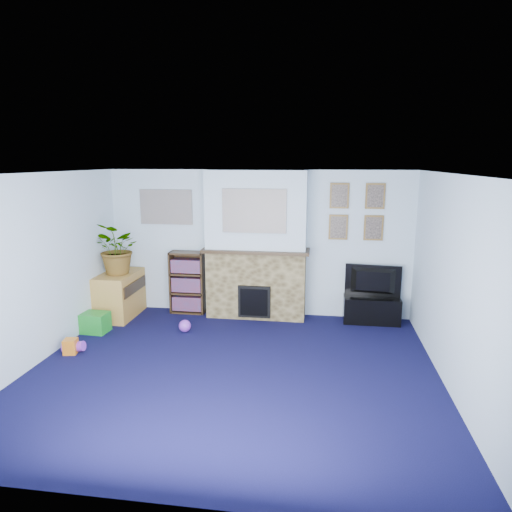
% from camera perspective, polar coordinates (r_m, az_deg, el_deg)
% --- Properties ---
extents(floor, '(5.00, 4.50, 0.01)m').
position_cam_1_polar(floor, '(5.80, -2.98, -14.21)').
color(floor, '#0E0D34').
rests_on(floor, ground).
extents(ceiling, '(5.00, 4.50, 0.01)m').
position_cam_1_polar(ceiling, '(5.21, -3.27, 10.24)').
color(ceiling, white).
rests_on(ceiling, wall_back).
extents(wall_back, '(5.00, 0.04, 2.40)m').
position_cam_1_polar(wall_back, '(7.55, 0.24, 1.60)').
color(wall_back, silver).
rests_on(wall_back, ground).
extents(wall_front, '(5.00, 0.04, 2.40)m').
position_cam_1_polar(wall_front, '(3.32, -10.95, -12.30)').
color(wall_front, silver).
rests_on(wall_front, ground).
extents(wall_left, '(0.04, 4.50, 2.40)m').
position_cam_1_polar(wall_left, '(6.35, -25.83, -1.57)').
color(wall_left, silver).
rests_on(wall_left, ground).
extents(wall_right, '(0.04, 4.50, 2.40)m').
position_cam_1_polar(wall_right, '(5.48, 23.52, -3.37)').
color(wall_right, silver).
rests_on(wall_right, ground).
extents(chimney_breast, '(1.72, 0.50, 2.40)m').
position_cam_1_polar(chimney_breast, '(7.35, 0.01, 1.20)').
color(chimney_breast, brown).
rests_on(chimney_breast, ground).
extents(collage_main, '(1.00, 0.03, 0.68)m').
position_cam_1_polar(collage_main, '(7.06, -0.23, 5.64)').
color(collage_main, gray).
rests_on(collage_main, chimney_breast).
extents(collage_left, '(0.90, 0.03, 0.58)m').
position_cam_1_polar(collage_left, '(7.82, -11.16, 6.03)').
color(collage_left, gray).
rests_on(collage_left, wall_back).
extents(portrait_tl, '(0.30, 0.03, 0.40)m').
position_cam_1_polar(portrait_tl, '(7.36, 10.38, 7.43)').
color(portrait_tl, brown).
rests_on(portrait_tl, wall_back).
extents(portrait_tr, '(0.30, 0.03, 0.40)m').
position_cam_1_polar(portrait_tr, '(7.40, 14.68, 7.26)').
color(portrait_tr, brown).
rests_on(portrait_tr, wall_back).
extents(portrait_bl, '(0.30, 0.03, 0.40)m').
position_cam_1_polar(portrait_bl, '(7.41, 10.24, 3.57)').
color(portrait_bl, brown).
rests_on(portrait_bl, wall_back).
extents(portrait_br, '(0.30, 0.03, 0.40)m').
position_cam_1_polar(portrait_br, '(7.45, 14.48, 3.43)').
color(portrait_br, brown).
rests_on(portrait_br, wall_back).
extents(tv_stand, '(0.88, 0.37, 0.42)m').
position_cam_1_polar(tv_stand, '(7.55, 14.23, -6.42)').
color(tv_stand, black).
rests_on(tv_stand, ground).
extents(television, '(0.88, 0.21, 0.50)m').
position_cam_1_polar(television, '(7.44, 14.39, -3.12)').
color(television, black).
rests_on(television, tv_stand).
extents(bookshelf, '(0.58, 0.28, 1.05)m').
position_cam_1_polar(bookshelf, '(7.81, -8.51, -3.43)').
color(bookshelf, '#312111').
rests_on(bookshelf, ground).
extents(sideboard, '(0.53, 0.95, 0.74)m').
position_cam_1_polar(sideboard, '(7.91, -16.65, -4.76)').
color(sideboard, '#B9893B').
rests_on(sideboard, ground).
extents(potted_plant, '(0.99, 0.96, 0.84)m').
position_cam_1_polar(potted_plant, '(7.66, -16.82, 0.90)').
color(potted_plant, '#26661E').
rests_on(potted_plant, sideboard).
extents(mantel_clock, '(0.10, 0.06, 0.14)m').
position_cam_1_polar(mantel_clock, '(7.31, -0.80, 1.43)').
color(mantel_clock, gold).
rests_on(mantel_clock, chimney_breast).
extents(mantel_candle, '(0.05, 0.05, 0.17)m').
position_cam_1_polar(mantel_candle, '(7.26, 2.48, 1.42)').
color(mantel_candle, '#B2BFC6').
rests_on(mantel_candle, chimney_breast).
extents(mantel_teddy, '(0.13, 0.13, 0.13)m').
position_cam_1_polar(mantel_teddy, '(7.41, -4.58, 1.48)').
color(mantel_teddy, gray).
rests_on(mantel_teddy, chimney_breast).
extents(mantel_can, '(0.06, 0.06, 0.11)m').
position_cam_1_polar(mantel_can, '(7.24, 5.06, 1.19)').
color(mantel_can, orange).
rests_on(mantel_can, chimney_breast).
extents(green_crate, '(0.39, 0.32, 0.30)m').
position_cam_1_polar(green_crate, '(7.36, -19.44, -7.92)').
color(green_crate, '#198C26').
rests_on(green_crate, ground).
extents(toy_ball, '(0.19, 0.19, 0.19)m').
position_cam_1_polar(toy_ball, '(7.05, -8.89, -8.65)').
color(toy_ball, purple).
rests_on(toy_ball, ground).
extents(toy_block, '(0.19, 0.19, 0.20)m').
position_cam_1_polar(toy_block, '(6.71, -22.17, -10.34)').
color(toy_block, orange).
rests_on(toy_block, ground).
extents(toy_tube, '(0.31, 0.14, 0.18)m').
position_cam_1_polar(toy_tube, '(6.77, -21.84, -10.49)').
color(toy_tube, purple).
rests_on(toy_tube, ground).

